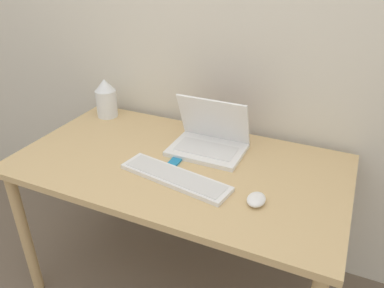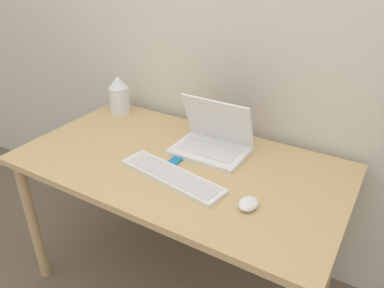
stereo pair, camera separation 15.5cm
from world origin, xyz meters
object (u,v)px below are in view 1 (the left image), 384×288
mouse (256,199)px  laptop (209,139)px  vase (106,98)px  keyboard (175,177)px  mp3_player (174,162)px

mouse → laptop: bearing=135.5°
laptop → vase: bearing=169.6°
mouse → keyboard: bearing=177.2°
vase → mp3_player: 0.63m
mouse → vase: vase is taller
vase → mp3_player: (0.56, -0.29, -0.10)m
keyboard → mp3_player: bearing=117.7°
mouse → vase: bearing=156.2°
keyboard → mouse: (0.34, -0.02, 0.01)m
laptop → vase: 0.66m
laptop → keyboard: size_ratio=0.67×
vase → laptop: bearing=-10.4°
laptop → mp3_player: 0.20m
keyboard → vase: size_ratio=2.34×
laptop → mp3_player: (-0.09, -0.17, -0.05)m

